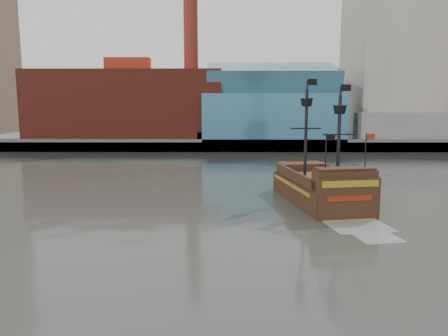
{
  "coord_description": "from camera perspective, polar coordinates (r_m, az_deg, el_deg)",
  "views": [
    {
      "loc": [
        0.03,
        -27.46,
        10.06
      ],
      "look_at": [
        -0.19,
        13.04,
        4.0
      ],
      "focal_mm": 35.0,
      "sensor_mm": 36.0,
      "label": 1
    }
  ],
  "objects": [
    {
      "name": "seawall",
      "position": [
        90.38,
        0.29,
        2.95
      ],
      "size": [
        220.0,
        1.0,
        2.6
      ],
      "primitive_type": "cube",
      "color": "#4C4C49",
      "rests_on": "ground"
    },
    {
      "name": "pirate_ship",
      "position": [
        45.33,
        12.41,
        -2.95
      ],
      "size": [
        8.18,
        18.52,
        13.39
      ],
      "rotation": [
        0.0,
        0.0,
        0.17
      ],
      "color": "black",
      "rests_on": "ground"
    },
    {
      "name": "skyline",
      "position": [
        113.07,
        3.04,
        15.87
      ],
      "size": [
        149.0,
        45.0,
        62.0
      ],
      "color": "brown",
      "rests_on": "promenade_far"
    },
    {
      "name": "ground",
      "position": [
        29.24,
        0.23,
        -11.61
      ],
      "size": [
        400.0,
        400.0,
        0.0
      ],
      "primitive_type": "plane",
      "color": "#2C302A",
      "rests_on": "ground"
    },
    {
      "name": "promenade_far",
      "position": [
        119.8,
        0.29,
        4.18
      ],
      "size": [
        220.0,
        60.0,
        2.0
      ],
      "primitive_type": "cube",
      "color": "slate",
      "rests_on": "ground"
    }
  ]
}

